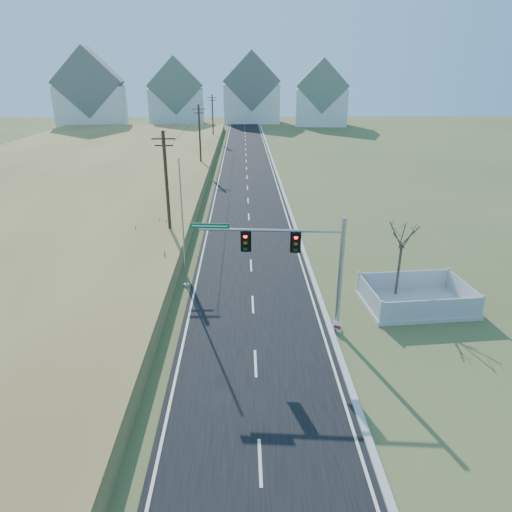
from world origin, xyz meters
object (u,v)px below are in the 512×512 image
Objects in this scene: flagpole at (184,238)px; bare_tree at (403,234)px; fence_enclosure at (416,302)px; traffic_signal_mast at (306,261)px; open_sign at (337,327)px.

flagpole is 1.62× the size of bare_tree.
flagpole reaches higher than fence_enclosure.
fence_enclosure is at bearing -55.05° from bare_tree.
fence_enclosure is (7.10, 2.43, -3.72)m from traffic_signal_mast.
open_sign is at bearing -8.27° from traffic_signal_mast.
flagpole is (-8.80, 6.00, 3.02)m from open_sign.
traffic_signal_mast is 0.96× the size of flagpole.
traffic_signal_mast is 8.37m from fence_enclosure.
bare_tree is (6.26, 3.63, 0.17)m from traffic_signal_mast.
bare_tree is (13.24, -1.95, 0.83)m from flagpole.
traffic_signal_mast is 13.21× the size of open_sign.
fence_enclosure is at bearing -12.57° from flagpole.
bare_tree is at bearing 75.22° from open_sign.
fence_enclosure reaches higher than open_sign.
bare_tree reaches higher than fence_enclosure.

